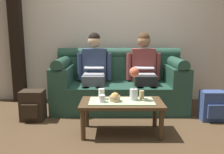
% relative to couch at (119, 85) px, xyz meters
% --- Properties ---
extents(ground_plane, '(14.00, 14.00, 0.00)m').
position_rel_couch_xyz_m(ground_plane, '(-0.00, -1.17, -0.37)').
color(ground_plane, '#4C3823').
extents(back_wall_patterned, '(6.00, 0.12, 2.90)m').
position_rel_couch_xyz_m(back_wall_patterned, '(-0.00, 0.53, 1.08)').
color(back_wall_patterned, beige).
rests_on(back_wall_patterned, ground_plane).
extents(timber_pillar, '(0.20, 0.20, 2.90)m').
position_rel_couch_xyz_m(timber_pillar, '(-1.78, 0.41, 1.08)').
color(timber_pillar, black).
rests_on(timber_pillar, ground_plane).
extents(couch, '(2.06, 0.88, 0.96)m').
position_rel_couch_xyz_m(couch, '(0.00, 0.00, 0.00)').
color(couch, '#234738').
rests_on(couch, ground_plane).
extents(person_left, '(0.56, 0.67, 1.22)m').
position_rel_couch_xyz_m(person_left, '(-0.40, -0.00, 0.28)').
color(person_left, '#595B66').
rests_on(person_left, ground_plane).
extents(person_right, '(0.56, 0.67, 1.22)m').
position_rel_couch_xyz_m(person_right, '(0.40, -0.00, 0.28)').
color(person_right, '#232326').
rests_on(person_right, ground_plane).
extents(coffee_table, '(0.99, 0.49, 0.41)m').
position_rel_couch_xyz_m(coffee_table, '(-0.00, -1.02, -0.03)').
color(coffee_table, '#47331E').
rests_on(coffee_table, ground_plane).
extents(flower_vase, '(0.12, 0.12, 0.40)m').
position_rel_couch_xyz_m(flower_vase, '(0.15, -0.99, 0.25)').
color(flower_vase, silver).
rests_on(flower_vase, coffee_table).
extents(snack_bowl, '(0.13, 0.13, 0.11)m').
position_rel_couch_xyz_m(snack_bowl, '(-0.08, -1.05, 0.08)').
color(snack_bowl, tan).
rests_on(snack_bowl, coffee_table).
extents(cup_near_left, '(0.07, 0.07, 0.13)m').
position_rel_couch_xyz_m(cup_near_left, '(-0.24, -0.95, 0.10)').
color(cup_near_left, white).
rests_on(cup_near_left, coffee_table).
extents(cup_near_right, '(0.06, 0.06, 0.10)m').
position_rel_couch_xyz_m(cup_near_right, '(0.25, -0.94, 0.09)').
color(cup_near_right, '#DBB77A').
rests_on(cup_near_right, coffee_table).
extents(cup_far_center, '(0.08, 0.08, 0.08)m').
position_rel_couch_xyz_m(cup_far_center, '(-0.23, -1.08, 0.08)').
color(cup_far_center, silver).
rests_on(cup_far_center, coffee_table).
extents(backpack_left, '(0.32, 0.29, 0.42)m').
position_rel_couch_xyz_m(backpack_left, '(-1.23, -0.58, -0.17)').
color(backpack_left, '#2D2319').
rests_on(backpack_left, ground_plane).
extents(backpack_right, '(0.33, 0.26, 0.42)m').
position_rel_couch_xyz_m(backpack_right, '(1.29, -0.60, -0.17)').
color(backpack_right, '#33477A').
rests_on(backpack_right, ground_plane).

